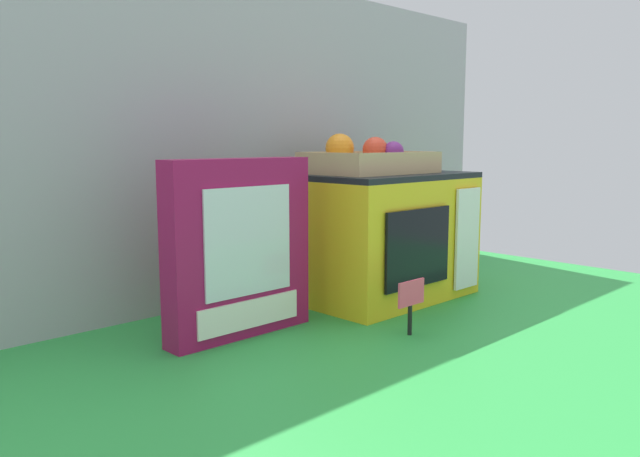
% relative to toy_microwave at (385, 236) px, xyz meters
% --- Properties ---
extents(ground_plane, '(1.70, 1.70, 0.00)m').
position_rel_toy_microwave_xyz_m(ground_plane, '(-0.18, 0.00, -0.14)').
color(ground_plane, green).
rests_on(ground_plane, ground).
extents(display_back_panel, '(1.61, 0.03, 0.70)m').
position_rel_toy_microwave_xyz_m(display_back_panel, '(-0.18, 0.23, 0.21)').
color(display_back_panel, '#A0A3A8').
rests_on(display_back_panel, ground).
extents(toy_microwave, '(0.39, 0.25, 0.28)m').
position_rel_toy_microwave_xyz_m(toy_microwave, '(0.00, 0.00, 0.00)').
color(toy_microwave, yellow).
rests_on(toy_microwave, ground).
extents(food_groups_crate, '(0.27, 0.19, 0.09)m').
position_rel_toy_microwave_xyz_m(food_groups_crate, '(-0.03, 0.03, 0.16)').
color(food_groups_crate, tan).
rests_on(food_groups_crate, toy_microwave).
extents(cookie_set_box, '(0.29, 0.06, 0.32)m').
position_rel_toy_microwave_xyz_m(cookie_set_box, '(-0.40, 0.00, 0.02)').
color(cookie_set_box, '#99144C').
rests_on(cookie_set_box, ground).
extents(price_sign, '(0.07, 0.01, 0.10)m').
position_rel_toy_microwave_xyz_m(price_sign, '(-0.18, -0.21, -0.07)').
color(price_sign, black).
rests_on(price_sign, ground).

